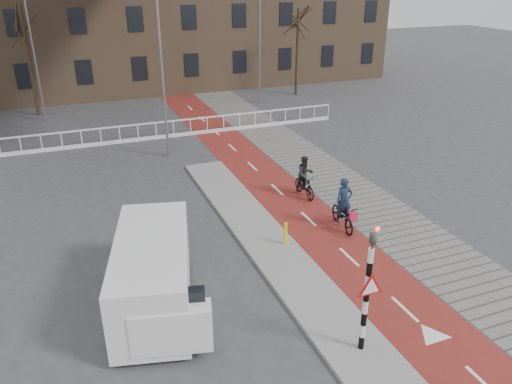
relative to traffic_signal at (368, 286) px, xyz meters
name	(u,v)px	position (x,y,z in m)	size (l,w,h in m)	color
ground	(341,301)	(0.60, 2.02, -1.99)	(120.00, 120.00, 0.00)	#38383A
bike_lane	(260,174)	(2.10, 12.02, -1.98)	(2.50, 60.00, 0.01)	maroon
sidewalk	(313,166)	(4.90, 12.02, -1.98)	(3.00, 60.00, 0.01)	slate
curb_island	(266,240)	(-0.10, 6.02, -1.93)	(1.80, 16.00, 0.12)	gray
traffic_signal	(368,286)	(0.00, 0.00, 0.00)	(0.80, 0.80, 3.68)	black
bollard	(285,234)	(0.39, 5.44, -1.47)	(0.12, 0.12, 0.80)	yellow
cyclist_near	(343,212)	(2.96, 5.95, -1.33)	(0.89, 1.93, 1.94)	black
cyclist_far	(305,180)	(2.89, 8.98, -1.24)	(0.76, 1.64, 1.78)	black
van	(153,273)	(-4.43, 3.76, -0.88)	(3.06, 5.22, 2.10)	silver
railing	(101,140)	(-4.40, 19.02, -1.68)	(28.00, 0.10, 0.99)	silver
tree_mid	(30,63)	(-7.61, 26.97, 1.38)	(0.26, 0.26, 6.74)	black
tree_right	(297,53)	(10.71, 26.02, 1.14)	(0.22, 0.22, 6.26)	black
streetlight_near	(163,79)	(-1.38, 15.97, 1.97)	(0.12, 0.12, 7.91)	slate
streetlight_left	(33,49)	(-7.21, 25.32, 2.40)	(0.12, 0.12, 8.78)	slate
streetlight_right	(260,39)	(7.10, 24.55, 2.44)	(0.12, 0.12, 8.85)	slate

